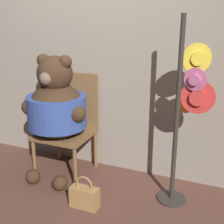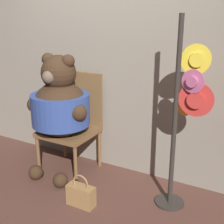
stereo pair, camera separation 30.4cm
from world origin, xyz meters
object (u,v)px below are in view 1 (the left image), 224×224
(teddy_bear, at_px, (56,107))
(handbag_on_ground, at_px, (85,197))
(chair, at_px, (69,121))
(hat_display_rack, at_px, (187,110))

(teddy_bear, bearing_deg, handbag_on_ground, -38.54)
(chair, xyz_separation_m, hat_display_rack, (1.31, -0.15, 0.34))
(handbag_on_ground, bearing_deg, teddy_bear, 141.46)
(teddy_bear, relative_size, hat_display_rack, 0.77)
(chair, height_order, handbag_on_ground, chair)
(teddy_bear, bearing_deg, hat_display_rack, 1.77)
(handbag_on_ground, bearing_deg, chair, 129.17)
(chair, distance_m, handbag_on_ground, 0.93)
(hat_display_rack, bearing_deg, teddy_bear, -178.23)
(teddy_bear, distance_m, handbag_on_ground, 0.97)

